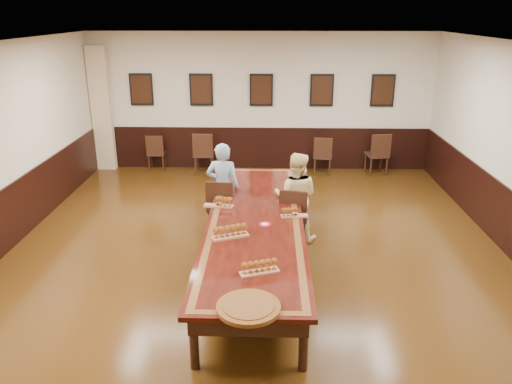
{
  "coord_description": "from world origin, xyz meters",
  "views": [
    {
      "loc": [
        0.2,
        -6.72,
        3.64
      ],
      "look_at": [
        0.0,
        0.5,
        1.0
      ],
      "focal_mm": 35.0,
      "sensor_mm": 36.0,
      "label": 1
    }
  ],
  "objects_px": {
    "chair_man": "(222,205)",
    "conference_table": "(255,228)",
    "person_man": "(223,187)",
    "spare_chair_c": "(323,155)",
    "chair_woman": "(294,214)",
    "spare_chair_d": "(377,153)",
    "spare_chair_a": "(157,152)",
    "person_woman": "(296,197)",
    "spare_chair_b": "(204,153)",
    "carved_platter": "(249,307)"
  },
  "relations": [
    {
      "from": "conference_table",
      "to": "chair_woman",
      "type": "bearing_deg",
      "value": 54.38
    },
    {
      "from": "spare_chair_c",
      "to": "spare_chair_d",
      "type": "distance_m",
      "value": 1.25
    },
    {
      "from": "spare_chair_c",
      "to": "carved_platter",
      "type": "height_order",
      "value": "spare_chair_c"
    },
    {
      "from": "conference_table",
      "to": "spare_chair_d",
      "type": "bearing_deg",
      "value": 59.39
    },
    {
      "from": "carved_platter",
      "to": "spare_chair_c",
      "type": "bearing_deg",
      "value": 78.11
    },
    {
      "from": "chair_man",
      "to": "carved_platter",
      "type": "distance_m",
      "value": 3.61
    },
    {
      "from": "person_man",
      "to": "carved_platter",
      "type": "xyz_separation_m",
      "value": [
        0.59,
        -3.65,
        -0.01
      ]
    },
    {
      "from": "chair_woman",
      "to": "spare_chair_d",
      "type": "xyz_separation_m",
      "value": [
        2.09,
        3.71,
        0.02
      ]
    },
    {
      "from": "spare_chair_c",
      "to": "person_man",
      "type": "bearing_deg",
      "value": 66.6
    },
    {
      "from": "chair_woman",
      "to": "spare_chair_c",
      "type": "distance_m",
      "value": 3.8
    },
    {
      "from": "spare_chair_d",
      "to": "chair_woman",
      "type": "bearing_deg",
      "value": 51.96
    },
    {
      "from": "chair_man",
      "to": "chair_woman",
      "type": "distance_m",
      "value": 1.27
    },
    {
      "from": "spare_chair_c",
      "to": "person_woman",
      "type": "relative_size",
      "value": 0.6
    },
    {
      "from": "chair_man",
      "to": "conference_table",
      "type": "bearing_deg",
      "value": 122.55
    },
    {
      "from": "spare_chair_d",
      "to": "carved_platter",
      "type": "relative_size",
      "value": 1.23
    },
    {
      "from": "chair_man",
      "to": "chair_woman",
      "type": "xyz_separation_m",
      "value": [
        1.22,
        -0.34,
        -0.01
      ]
    },
    {
      "from": "chair_man",
      "to": "conference_table",
      "type": "height_order",
      "value": "chair_man"
    },
    {
      "from": "spare_chair_c",
      "to": "chair_woman",
      "type": "bearing_deg",
      "value": 86.03
    },
    {
      "from": "person_man",
      "to": "spare_chair_b",
      "type": "bearing_deg",
      "value": -70.78
    },
    {
      "from": "spare_chair_b",
      "to": "person_man",
      "type": "bearing_deg",
      "value": 102.54
    },
    {
      "from": "carved_platter",
      "to": "chair_man",
      "type": "bearing_deg",
      "value": 99.64
    },
    {
      "from": "spare_chair_a",
      "to": "person_woman",
      "type": "relative_size",
      "value": 0.58
    },
    {
      "from": "chair_woman",
      "to": "conference_table",
      "type": "xyz_separation_m",
      "value": [
        -0.62,
        -0.87,
        0.13
      ]
    },
    {
      "from": "chair_woman",
      "to": "spare_chair_d",
      "type": "bearing_deg",
      "value": -108.78
    },
    {
      "from": "spare_chair_b",
      "to": "person_man",
      "type": "xyz_separation_m",
      "value": [
        0.74,
        -3.21,
        0.28
      ]
    },
    {
      "from": "spare_chair_b",
      "to": "carved_platter",
      "type": "distance_m",
      "value": 6.99
    },
    {
      "from": "chair_man",
      "to": "carved_platter",
      "type": "bearing_deg",
      "value": 105.88
    },
    {
      "from": "spare_chair_c",
      "to": "person_woman",
      "type": "xyz_separation_m",
      "value": [
        -0.81,
        -3.61,
        0.3
      ]
    },
    {
      "from": "chair_man",
      "to": "spare_chair_a",
      "type": "relative_size",
      "value": 1.12
    },
    {
      "from": "person_man",
      "to": "conference_table",
      "type": "height_order",
      "value": "person_man"
    },
    {
      "from": "person_man",
      "to": "conference_table",
      "type": "distance_m",
      "value": 1.45
    },
    {
      "from": "spare_chair_d",
      "to": "spare_chair_b",
      "type": "bearing_deg",
      "value": -7.98
    },
    {
      "from": "person_man",
      "to": "spare_chair_c",
      "type": "bearing_deg",
      "value": -115.85
    },
    {
      "from": "person_woman",
      "to": "carved_platter",
      "type": "xyz_separation_m",
      "value": [
        -0.64,
        -3.3,
        0.03
      ]
    },
    {
      "from": "spare_chair_c",
      "to": "carved_platter",
      "type": "bearing_deg",
      "value": 86.79
    },
    {
      "from": "conference_table",
      "to": "person_woman",
      "type": "bearing_deg",
      "value": 56.51
    },
    {
      "from": "person_woman",
      "to": "conference_table",
      "type": "height_order",
      "value": "person_woman"
    },
    {
      "from": "chair_man",
      "to": "chair_woman",
      "type": "bearing_deg",
      "value": 170.5
    },
    {
      "from": "spare_chair_b",
      "to": "conference_table",
      "type": "relative_size",
      "value": 0.2
    },
    {
      "from": "chair_man",
      "to": "spare_chair_d",
      "type": "xyz_separation_m",
      "value": [
        3.31,
        3.36,
        0.01
      ]
    },
    {
      "from": "conference_table",
      "to": "carved_platter",
      "type": "bearing_deg",
      "value": -89.97
    },
    {
      "from": "spare_chair_b",
      "to": "spare_chair_c",
      "type": "relative_size",
      "value": 1.1
    },
    {
      "from": "person_man",
      "to": "person_woman",
      "type": "height_order",
      "value": "person_man"
    },
    {
      "from": "spare_chair_c",
      "to": "spare_chair_d",
      "type": "relative_size",
      "value": 0.91
    },
    {
      "from": "spare_chair_d",
      "to": "carved_platter",
      "type": "bearing_deg",
      "value": 59.91
    },
    {
      "from": "person_man",
      "to": "chair_woman",
      "type": "bearing_deg",
      "value": 165.94
    },
    {
      "from": "chair_man",
      "to": "conference_table",
      "type": "relative_size",
      "value": 0.2
    },
    {
      "from": "conference_table",
      "to": "spare_chair_a",
      "type": "bearing_deg",
      "value": 117.69
    },
    {
      "from": "chair_man",
      "to": "person_man",
      "type": "relative_size",
      "value": 0.63
    },
    {
      "from": "spare_chair_c",
      "to": "chair_man",
      "type": "bearing_deg",
      "value": 67.26
    }
  ]
}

